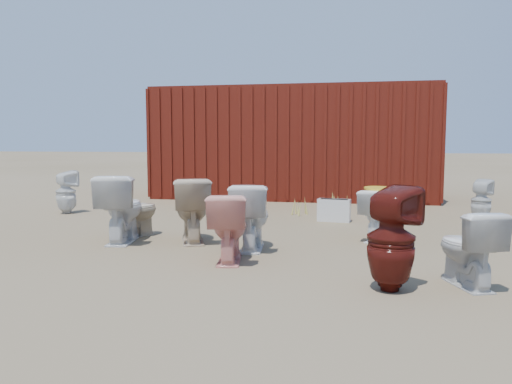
% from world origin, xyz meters
% --- Properties ---
extents(ground, '(100.00, 100.00, 0.00)m').
position_xyz_m(ground, '(0.00, 0.00, 0.00)').
color(ground, brown).
rests_on(ground, ground).
extents(shipping_container, '(6.00, 2.40, 2.40)m').
position_xyz_m(shipping_container, '(0.00, 5.20, 1.20)').
color(shipping_container, '#4F110D').
rests_on(shipping_container, ground).
extents(toilet_front_a, '(0.60, 0.89, 0.84)m').
position_xyz_m(toilet_front_a, '(-1.50, -0.41, 0.42)').
color(toilet_front_a, white).
rests_on(toilet_front_a, ground).
extents(toilet_front_pink, '(0.51, 0.76, 0.71)m').
position_xyz_m(toilet_front_pink, '(0.05, -1.14, 0.36)').
color(toilet_front_pink, '#F89F8F').
rests_on(toilet_front_pink, ground).
extents(toilet_front_c, '(0.49, 0.78, 0.77)m').
position_xyz_m(toilet_front_c, '(0.16, -0.52, 0.38)').
color(toilet_front_c, white).
rests_on(toilet_front_c, ground).
extents(toilet_front_maroon, '(0.56, 0.56, 0.88)m').
position_xyz_m(toilet_front_maroon, '(1.62, -1.89, 0.44)').
color(toilet_front_maroon, '#54140E').
rests_on(toilet_front_maroon, ground).
extents(toilet_front_e, '(0.57, 0.74, 0.66)m').
position_xyz_m(toilet_front_e, '(2.27, -1.62, 0.33)').
color(toilet_front_e, silver).
rests_on(toilet_front_e, ground).
extents(toilet_back_a, '(0.46, 0.46, 0.74)m').
position_xyz_m(toilet_back_a, '(-3.55, 1.69, 0.37)').
color(toilet_back_a, white).
rests_on(toilet_back_a, ground).
extents(toilet_back_beige_left, '(0.70, 0.89, 0.80)m').
position_xyz_m(toilet_back_beige_left, '(-0.65, -0.23, 0.40)').
color(toilet_back_beige_left, beige).
rests_on(toilet_back_beige_left, ground).
extents(toilet_back_beige_right, '(0.66, 0.79, 0.70)m').
position_xyz_m(toilet_back_beige_right, '(-1.50, -0.08, 0.35)').
color(toilet_back_beige_right, '#CAB693').
rests_on(toilet_back_beige_right, ground).
extents(toilet_back_yellowlid, '(0.52, 0.71, 0.65)m').
position_xyz_m(toilet_back_yellowlid, '(1.61, 0.28, 0.32)').
color(toilet_back_yellowlid, white).
rests_on(toilet_back_yellowlid, ground).
extents(toilet_back_e, '(0.41, 0.41, 0.66)m').
position_xyz_m(toilet_back_e, '(3.25, 2.05, 0.33)').
color(toilet_back_e, silver).
rests_on(toilet_back_e, ground).
extents(yellow_lid, '(0.33, 0.41, 0.02)m').
position_xyz_m(yellow_lid, '(1.61, 0.28, 0.66)').
color(yellow_lid, gold).
rests_on(yellow_lid, toilet_back_yellowlid).
extents(loose_tank, '(0.52, 0.26, 0.35)m').
position_xyz_m(loose_tank, '(1.03, 1.70, 0.17)').
color(loose_tank, silver).
rests_on(loose_tank, ground).
extents(loose_lid_near, '(0.54, 0.60, 0.02)m').
position_xyz_m(loose_lid_near, '(-1.05, 3.20, 0.01)').
color(loose_lid_near, '#C6BA90').
rests_on(loose_lid_near, ground).
extents(loose_lid_far, '(0.59, 0.58, 0.02)m').
position_xyz_m(loose_lid_far, '(-1.45, 2.21, 0.01)').
color(loose_lid_far, beige).
rests_on(loose_lid_far, ground).
extents(weed_clump_a, '(0.36, 0.36, 0.33)m').
position_xyz_m(weed_clump_a, '(-1.84, 3.12, 0.17)').
color(weed_clump_a, '#AEA345').
rests_on(weed_clump_a, ground).
extents(weed_clump_b, '(0.32, 0.32, 0.28)m').
position_xyz_m(weed_clump_b, '(0.38, 2.30, 0.14)').
color(weed_clump_b, '#AEA345').
rests_on(weed_clump_b, ground).
extents(weed_clump_c, '(0.36, 0.36, 0.28)m').
position_xyz_m(weed_clump_c, '(2.17, 3.18, 0.14)').
color(weed_clump_c, '#AEA345').
rests_on(weed_clump_c, ground).
extents(weed_clump_d, '(0.30, 0.30, 0.30)m').
position_xyz_m(weed_clump_d, '(-0.71, 3.03, 0.15)').
color(weed_clump_d, '#AEA345').
rests_on(weed_clump_d, ground).
extents(weed_clump_e, '(0.34, 0.34, 0.28)m').
position_xyz_m(weed_clump_e, '(1.07, 3.50, 0.14)').
color(weed_clump_e, '#AEA345').
rests_on(weed_clump_e, ground).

